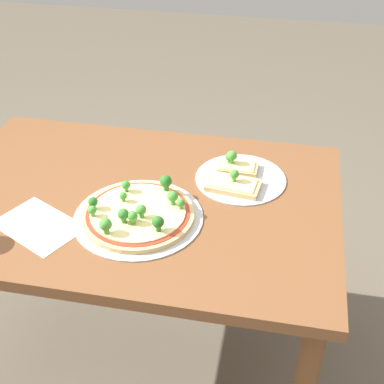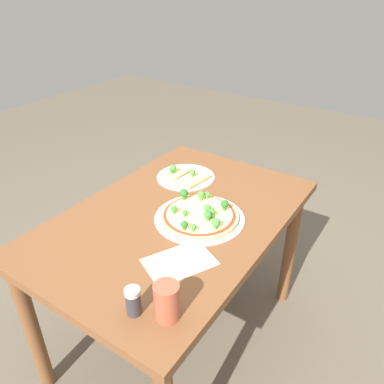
# 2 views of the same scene
# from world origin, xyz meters

# --- Properties ---
(ground_plane) EXTENTS (8.00, 8.00, 0.00)m
(ground_plane) POSITION_xyz_m (0.00, 0.00, 0.00)
(ground_plane) COLOR brown
(dining_table) EXTENTS (1.17, 0.79, 0.72)m
(dining_table) POSITION_xyz_m (0.00, 0.00, 0.62)
(dining_table) COLOR brown
(dining_table) RESTS_ON ground_plane
(pizza_tray_whole) EXTENTS (0.36, 0.36, 0.07)m
(pizza_tray_whole) POSITION_xyz_m (-0.03, 0.10, 0.74)
(pizza_tray_whole) COLOR #B7B7BC
(pizza_tray_whole) RESTS_ON dining_table
(pizza_tray_slice) EXTENTS (0.28, 0.28, 0.07)m
(pizza_tray_slice) POSITION_xyz_m (-0.28, -0.14, 0.74)
(pizza_tray_slice) COLOR #B7B7BC
(pizza_tray_slice) RESTS_ON dining_table
(drinking_cup) EXTENTS (0.07, 0.07, 0.12)m
(drinking_cup) POSITION_xyz_m (0.43, 0.29, 0.78)
(drinking_cup) COLOR #AD5138
(drinking_cup) RESTS_ON dining_table
(condiment_shaker) EXTENTS (0.05, 0.05, 0.09)m
(condiment_shaker) POSITION_xyz_m (0.48, 0.20, 0.77)
(condiment_shaker) COLOR #333338
(condiment_shaker) RESTS_ON dining_table
(paper_menu) EXTENTS (0.27, 0.24, 0.00)m
(paper_menu) POSITION_xyz_m (0.23, 0.18, 0.73)
(paper_menu) COLOR white
(paper_menu) RESTS_ON dining_table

